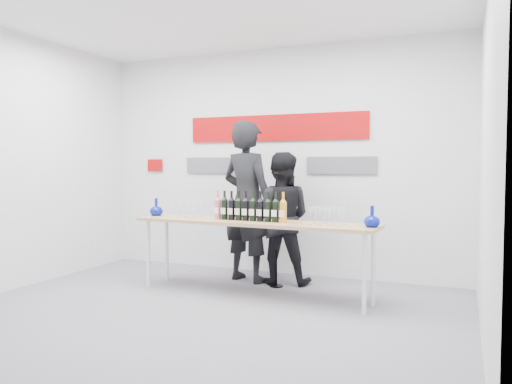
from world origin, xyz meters
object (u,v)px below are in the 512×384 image
mic_stand (276,252)px  tasting_table (253,227)px  presenter_left (247,201)px  presenter_right (280,218)px

mic_stand → tasting_table: bearing=-126.7°
presenter_left → presenter_right: size_ratio=1.24×
presenter_right → presenter_left: bearing=-6.5°
tasting_table → presenter_left: (-0.34, 0.63, 0.23)m
presenter_left → mic_stand: (0.45, -0.16, -0.58)m
presenter_left → mic_stand: bearing=176.8°
tasting_table → mic_stand: 0.60m
presenter_right → mic_stand: presenter_right is taller
presenter_right → mic_stand: bearing=85.0°
mic_stand → presenter_right: bearing=72.4°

